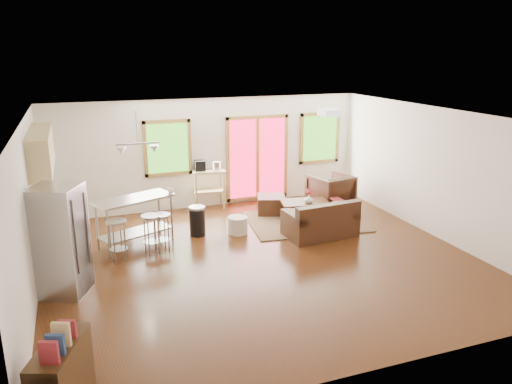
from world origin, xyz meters
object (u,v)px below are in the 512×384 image
object	(u,v)px
armchair	(330,189)
island	(135,213)
kitchen_cart	(208,175)
loveseat	(321,222)
refrigerator	(60,241)
coffee_table	(305,204)
rug	(306,221)
ottoman	(271,205)

from	to	relation	value
armchair	island	world-z (taller)	island
island	kitchen_cart	size ratio (longest dim) A/B	1.38
loveseat	refrigerator	world-z (taller)	refrigerator
loveseat	armchair	size ratio (longest dim) A/B	1.62
armchair	kitchen_cart	xyz separation A→B (m)	(-2.75, 1.01, 0.35)
coffee_table	loveseat	bearing A→B (deg)	-97.60
coffee_table	island	distance (m)	3.75
refrigerator	kitchen_cart	distance (m)	4.73
rug	island	size ratio (longest dim) A/B	1.54
loveseat	kitchen_cart	bearing A→B (deg)	117.89
kitchen_cart	coffee_table	bearing A→B (deg)	-41.02
loveseat	island	xyz separation A→B (m)	(-3.59, 0.84, 0.35)
refrigerator	island	bearing A→B (deg)	76.43
island	armchair	bearing A→B (deg)	9.56
armchair	loveseat	bearing A→B (deg)	44.81
island	kitchen_cart	world-z (taller)	kitchen_cart
kitchen_cart	loveseat	bearing A→B (deg)	-57.73
loveseat	refrigerator	xyz separation A→B (m)	(-4.90, -0.81, 0.57)
ottoman	island	size ratio (longest dim) A/B	0.39
kitchen_cart	island	bearing A→B (deg)	-137.04
loveseat	coffee_table	bearing A→B (deg)	78.03
rug	ottoman	xyz separation A→B (m)	(-0.50, 0.82, 0.20)
rug	kitchen_cart	world-z (taller)	kitchen_cart
loveseat	armchair	bearing A→B (deg)	51.97
rug	refrigerator	bearing A→B (deg)	-161.10
island	kitchen_cart	bearing A→B (deg)	42.96
ottoman	island	world-z (taller)	island
kitchen_cart	refrigerator	bearing A→B (deg)	-133.15
ottoman	refrigerator	distance (m)	5.20
armchair	ottoman	xyz separation A→B (m)	(-1.49, 0.08, -0.25)
loveseat	refrigerator	bearing A→B (deg)	-174.99
coffee_table	armchair	world-z (taller)	armchair
armchair	rug	bearing A→B (deg)	24.83
armchair	kitchen_cart	bearing A→B (deg)	-31.60
rug	loveseat	size ratio (longest dim) A/B	1.69
coffee_table	armchair	size ratio (longest dim) A/B	1.27
armchair	island	size ratio (longest dim) A/B	0.57
ottoman	kitchen_cart	size ratio (longest dim) A/B	0.54
ottoman	island	xyz separation A→B (m)	(-3.19, -0.87, 0.44)
loveseat	rug	bearing A→B (deg)	79.89
loveseat	refrigerator	distance (m)	5.00
coffee_table	kitchen_cart	distance (m)	2.44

